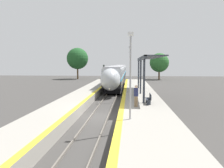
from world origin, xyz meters
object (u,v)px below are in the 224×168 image
Objects in this scene: platform_bench at (149,98)px; lamppost_mid at (130,67)px; lamppost_near at (130,70)px; railway_signal at (104,73)px; person_waiting at (136,95)px; train at (118,74)px; lamppost_far at (130,66)px.

platform_bench is 6.78m from lamppost_mid.
platform_bench is 0.29× the size of lamppost_near.
platform_bench is at bearing -73.53° from railway_signal.
lamppost_mid is at bearing 90.00° from lamppost_near.
person_waiting is 0.33× the size of lamppost_mid.
train is 32.94m from lamppost_near.
lamppost_far reaches higher than person_waiting.
platform_bench is at bearing -74.05° from lamppost_mid.
lamppost_mid is (-0.50, 7.44, 2.23)m from person_waiting.
lamppost_mid is (-1.71, 5.98, 2.71)m from platform_bench.
train is 7.26× the size of lamppost_mid.
railway_signal reaches higher than person_waiting.
train is at bearing 96.82° from lamppost_mid.
person_waiting is 19.19m from lamppost_far.
lamppost_far is at bearing 90.00° from lamppost_near.
railway_signal is at bearing 133.16° from lamppost_far.
lamppost_mid is at bearing 105.95° from platform_bench.
train is at bearing 104.82° from lamppost_far.
railway_signal is at bearing 106.47° from platform_bench.
lamppost_mid is 11.61m from lamppost_far.
train reaches higher than platform_bench.
lamppost_far is (0.00, 23.23, 0.00)m from lamppost_near.
lamppost_mid is (5.10, -17.05, 1.48)m from railway_signal.
train is at bearing 96.05° from person_waiting.
person_waiting is at bearing 83.13° from lamppost_near.
train is 22.31× the size of person_waiting.
lamppost_far is (2.53, -9.57, 1.75)m from train.
person_waiting is 0.43× the size of railway_signal.
lamppost_near and lamppost_mid have the same top height.
lamppost_mid is at bearing -73.35° from railway_signal.
lamppost_mid is 1.00× the size of lamppost_far.
train is 25.17× the size of platform_bench.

